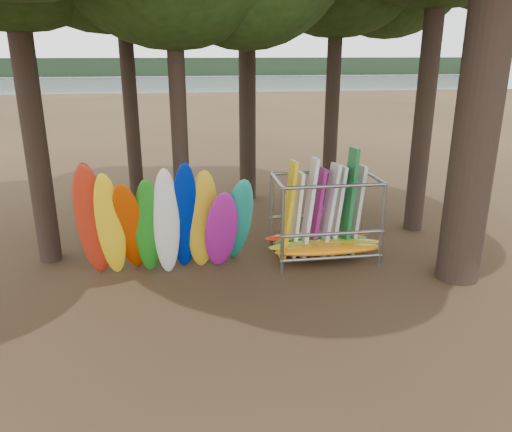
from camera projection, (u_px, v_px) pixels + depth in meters
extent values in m
plane|color=#47331E|center=(275.00, 295.00, 11.30)|extent=(120.00, 120.00, 0.00)
plane|color=gray|center=(192.00, 93.00, 67.62)|extent=(160.00, 160.00, 0.00)
cube|color=black|center=(185.00, 67.00, 113.94)|extent=(160.00, 4.00, 4.00)
cylinder|color=black|center=(22.00, 48.00, 11.56)|extent=(0.56, 0.56, 10.63)
cylinder|color=black|center=(125.00, 39.00, 14.58)|extent=(0.44, 0.44, 11.20)
cylinder|color=black|center=(247.00, 34.00, 16.99)|extent=(0.61, 0.61, 11.63)
cylinder|color=black|center=(335.00, 49.00, 16.34)|extent=(0.48, 0.48, 10.64)
cylinder|color=black|center=(176.00, 64.00, 11.95)|extent=(0.41, 0.41, 9.89)
cylinder|color=black|center=(433.00, 24.00, 13.69)|extent=(0.55, 0.55, 11.93)
ellipsoid|color=red|center=(92.00, 221.00, 11.63)|extent=(0.78, 1.14, 3.05)
ellipsoid|color=yellow|center=(110.00, 226.00, 11.53)|extent=(0.65, 1.29, 2.89)
ellipsoid|color=#C63B01|center=(130.00, 229.00, 11.73)|extent=(0.80, 1.71, 2.69)
ellipsoid|color=#1D831B|center=(148.00, 228.00, 11.73)|extent=(0.75, 1.27, 2.70)
ellipsoid|color=white|center=(166.00, 223.00, 11.66)|extent=(0.70, 1.12, 2.92)
ellipsoid|color=#001C9C|center=(185.00, 218.00, 11.80)|extent=(0.76, 1.50, 3.07)
ellipsoid|color=gold|center=(203.00, 221.00, 11.97)|extent=(0.88, 1.25, 2.82)
ellipsoid|color=#A11A91|center=(221.00, 231.00, 11.94)|extent=(0.87, 1.51, 2.41)
ellipsoid|color=teal|center=(238.00, 222.00, 12.16)|extent=(0.83, 2.09, 2.77)
ellipsoid|color=orange|center=(329.00, 250.00, 12.76)|extent=(2.83, 0.55, 0.24)
ellipsoid|color=#AEA617|center=(325.00, 245.00, 13.08)|extent=(3.04, 0.55, 0.24)
ellipsoid|color=#1A781D|center=(322.00, 241.00, 13.37)|extent=(2.58, 0.55, 0.24)
ellipsoid|color=red|center=(318.00, 236.00, 13.70)|extent=(2.96, 0.55, 0.24)
cube|color=#E4B60C|center=(288.00, 211.00, 12.90)|extent=(0.43, 0.78, 2.64)
cube|color=white|center=(296.00, 215.00, 13.16)|extent=(0.33, 0.75, 2.29)
cube|color=silver|center=(309.00, 210.00, 12.95)|extent=(0.45, 0.77, 2.70)
cube|color=#88166C|center=(316.00, 212.00, 13.23)|extent=(0.42, 0.76, 2.39)
cube|color=silver|center=(328.00, 211.00, 13.09)|extent=(0.50, 0.79, 2.53)
cube|color=silver|center=(337.00, 211.00, 13.29)|extent=(0.42, 0.76, 2.42)
cube|color=#16662F|center=(348.00, 203.00, 13.14)|extent=(0.35, 0.80, 2.92)
cube|color=silver|center=(356.00, 210.00, 13.40)|extent=(0.37, 0.77, 2.42)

